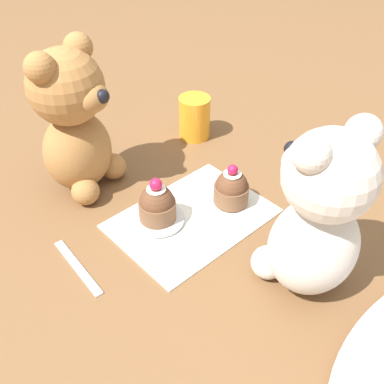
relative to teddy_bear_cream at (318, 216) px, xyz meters
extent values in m
plane|color=brown|center=(0.03, -0.20, -0.12)|extent=(4.00, 4.00, 0.00)
cube|color=silver|center=(0.03, -0.20, -0.12)|extent=(0.25, 0.18, 0.01)
ellipsoid|color=silver|center=(0.00, 0.00, -0.05)|extent=(0.14, 0.13, 0.14)
sphere|color=silver|center=(0.00, 0.00, 0.06)|extent=(0.11, 0.11, 0.11)
ellipsoid|color=silver|center=(-0.01, -0.04, 0.06)|extent=(0.06, 0.06, 0.04)
sphere|color=black|center=(-0.01, -0.06, 0.06)|extent=(0.02, 0.02, 0.02)
sphere|color=silver|center=(-0.04, 0.01, 0.11)|extent=(0.04, 0.04, 0.04)
sphere|color=silver|center=(0.04, 0.00, 0.11)|extent=(0.04, 0.04, 0.04)
sphere|color=silver|center=(-0.05, -0.03, -0.10)|extent=(0.05, 0.05, 0.05)
sphere|color=silver|center=(0.03, -0.04, -0.10)|extent=(0.05, 0.05, 0.05)
ellipsoid|color=#A3703D|center=(0.11, -0.39, -0.05)|extent=(0.15, 0.14, 0.14)
sphere|color=#A3703D|center=(0.11, -0.39, 0.07)|extent=(0.12, 0.12, 0.12)
ellipsoid|color=#A3703D|center=(0.09, -0.35, 0.06)|extent=(0.07, 0.07, 0.05)
sphere|color=black|center=(0.08, -0.33, 0.06)|extent=(0.02, 0.02, 0.02)
sphere|color=#A3703D|center=(0.15, -0.38, 0.11)|extent=(0.05, 0.05, 0.05)
sphere|color=#A3703D|center=(0.07, -0.41, 0.11)|extent=(0.05, 0.05, 0.05)
sphere|color=#A3703D|center=(0.13, -0.35, -0.10)|extent=(0.05, 0.05, 0.05)
sphere|color=#A3703D|center=(0.06, -0.37, -0.10)|extent=(0.05, 0.05, 0.05)
cylinder|color=brown|center=(-0.04, -0.18, -0.10)|extent=(0.06, 0.06, 0.03)
sphere|color=brown|center=(-0.04, -0.18, -0.08)|extent=(0.05, 0.05, 0.05)
cylinder|color=white|center=(-0.04, -0.18, -0.06)|extent=(0.03, 0.03, 0.00)
sphere|color=#B71947|center=(-0.04, -0.18, -0.05)|extent=(0.02, 0.02, 0.02)
cylinder|color=silver|center=(0.07, -0.23, -0.11)|extent=(0.08, 0.08, 0.01)
cylinder|color=brown|center=(0.07, -0.23, -0.09)|extent=(0.06, 0.06, 0.03)
sphere|color=brown|center=(0.07, -0.23, -0.08)|extent=(0.05, 0.05, 0.05)
cylinder|color=white|center=(0.07, -0.23, -0.05)|extent=(0.03, 0.03, 0.00)
sphere|color=#B71947|center=(0.07, -0.23, -0.04)|extent=(0.02, 0.02, 0.02)
cylinder|color=orange|center=(-0.14, -0.38, -0.08)|extent=(0.06, 0.06, 0.08)
cube|color=silver|center=(0.22, -0.23, -0.12)|extent=(0.02, 0.13, 0.01)
camera|label=1|loc=(0.39, 0.20, 0.37)|focal=42.00mm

